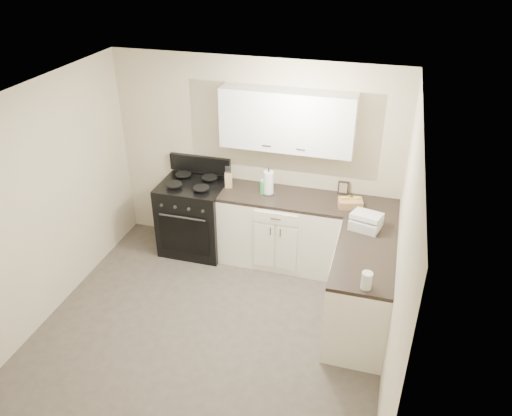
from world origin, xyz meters
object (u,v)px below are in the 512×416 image
(wicker_basket, at_px, (350,203))
(countertop_grill, at_px, (366,223))
(paper_towel, at_px, (269,183))
(stove, at_px, (195,218))
(knife_block, at_px, (229,180))

(wicker_basket, xyz_separation_m, countertop_grill, (0.21, -0.42, 0.01))
(paper_towel, bearing_deg, countertop_grill, -21.59)
(stove, relative_size, paper_towel, 3.41)
(stove, bearing_deg, paper_towel, 2.59)
(stove, xyz_separation_m, wicker_basket, (1.97, -0.02, 0.53))
(wicker_basket, bearing_deg, knife_block, 176.65)
(stove, bearing_deg, knife_block, 8.92)
(wicker_basket, height_order, countertop_grill, countertop_grill)
(stove, bearing_deg, countertop_grill, -11.22)
(paper_towel, bearing_deg, wicker_basket, -3.51)
(stove, distance_m, knife_block, 0.74)
(paper_towel, height_order, wicker_basket, paper_towel)
(stove, distance_m, wicker_basket, 2.04)
(paper_towel, bearing_deg, stove, -177.41)
(stove, height_order, wicker_basket, wicker_basket)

